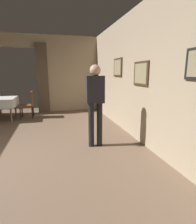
% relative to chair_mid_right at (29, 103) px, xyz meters
% --- Properties ---
extents(wall_right, '(0.16, 8.40, 3.00)m').
position_rel_chair_mid_right_xyz_m(wall_right, '(2.75, -3.21, 0.99)').
color(wall_right, tan).
rests_on(wall_right, ground).
extents(wall_back, '(6.40, 0.27, 3.00)m').
position_rel_chair_mid_right_xyz_m(wall_back, '(-0.45, 0.96, 1.01)').
color(wall_back, tan).
rests_on(wall_back, ground).
extents(chair_mid_right, '(0.44, 0.44, 0.93)m').
position_rel_chair_mid_right_xyz_m(chair_mid_right, '(0.00, 0.00, 0.00)').
color(chair_mid_right, black).
rests_on(chair_mid_right, ground).
extents(person_waiter_by_doorway, '(0.38, 0.25, 1.72)m').
position_rel_chair_mid_right_xyz_m(person_waiter_by_doorway, '(1.66, -3.03, 0.51)').
color(person_waiter_by_doorway, black).
rests_on(person_waiter_by_doorway, ground).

